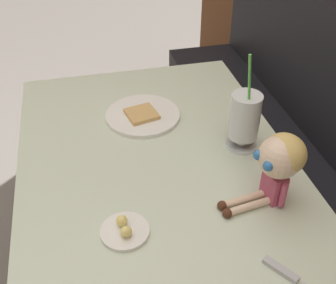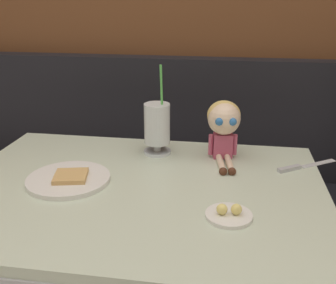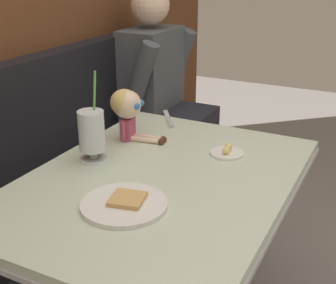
{
  "view_description": "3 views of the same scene",
  "coord_description": "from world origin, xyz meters",
  "px_view_note": "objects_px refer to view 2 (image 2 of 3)",
  "views": [
    {
      "loc": [
        0.94,
        0.0,
        1.53
      ],
      "look_at": [
        0.04,
        0.21,
        0.82
      ],
      "focal_mm": 44.46,
      "sensor_mm": 36.0,
      "label": 1
    },
    {
      "loc": [
        0.26,
        -0.85,
        1.27
      ],
      "look_at": [
        0.08,
        0.25,
        0.86
      ],
      "focal_mm": 42.87,
      "sensor_mm": 36.0,
      "label": 2
    },
    {
      "loc": [
        -1.18,
        -0.45,
        1.41
      ],
      "look_at": [
        0.05,
        0.17,
        0.85
      ],
      "focal_mm": 49.6,
      "sensor_mm": 36.0,
      "label": 3
    }
  ],
  "objects_px": {
    "butter_saucer": "(229,214)",
    "seated_doll": "(224,122)",
    "toast_plate": "(69,179)",
    "butter_knife": "(298,167)",
    "milkshake_glass": "(157,126)"
  },
  "relations": [
    {
      "from": "toast_plate",
      "to": "butter_knife",
      "type": "height_order",
      "value": "toast_plate"
    },
    {
      "from": "toast_plate",
      "to": "butter_saucer",
      "type": "distance_m",
      "value": 0.5
    },
    {
      "from": "butter_saucer",
      "to": "toast_plate",
      "type": "bearing_deg",
      "value": 164.63
    },
    {
      "from": "butter_knife",
      "to": "seated_doll",
      "type": "distance_m",
      "value": 0.28
    },
    {
      "from": "butter_saucer",
      "to": "butter_knife",
      "type": "xyz_separation_m",
      "value": [
        0.21,
        0.34,
        -0.0
      ]
    },
    {
      "from": "toast_plate",
      "to": "butter_saucer",
      "type": "relative_size",
      "value": 2.08
    },
    {
      "from": "seated_doll",
      "to": "butter_saucer",
      "type": "bearing_deg",
      "value": -85.76
    },
    {
      "from": "milkshake_glass",
      "to": "butter_saucer",
      "type": "bearing_deg",
      "value": -57.09
    },
    {
      "from": "butter_saucer",
      "to": "seated_doll",
      "type": "relative_size",
      "value": 0.53
    },
    {
      "from": "toast_plate",
      "to": "butter_saucer",
      "type": "bearing_deg",
      "value": -15.37
    },
    {
      "from": "toast_plate",
      "to": "butter_saucer",
      "type": "height_order",
      "value": "butter_saucer"
    },
    {
      "from": "butter_saucer",
      "to": "seated_doll",
      "type": "height_order",
      "value": "seated_doll"
    },
    {
      "from": "toast_plate",
      "to": "milkshake_glass",
      "type": "distance_m",
      "value": 0.36
    },
    {
      "from": "milkshake_glass",
      "to": "butter_knife",
      "type": "bearing_deg",
      "value": -7.17
    },
    {
      "from": "toast_plate",
      "to": "seated_doll",
      "type": "distance_m",
      "value": 0.54
    }
  ]
}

